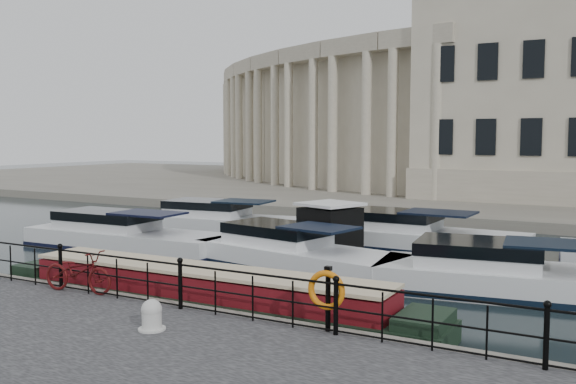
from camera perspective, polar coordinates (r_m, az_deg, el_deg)
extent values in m
plane|color=black|center=(17.35, -4.76, -10.36)|extent=(160.00, 160.00, 0.00)
cube|color=#6B665B|center=(53.85, 19.16, 0.10)|extent=(120.00, 42.00, 0.55)
cylinder|color=black|center=(18.05, -19.55, -6.43)|extent=(0.10, 0.10, 1.10)
sphere|color=black|center=(17.95, -19.61, -4.55)|extent=(0.14, 0.14, 0.14)
cylinder|color=black|center=(15.32, -9.55, -8.22)|extent=(0.10, 0.10, 1.10)
sphere|color=black|center=(15.20, -9.58, -6.02)|extent=(0.14, 0.14, 0.14)
cylinder|color=black|center=(13.25, 4.28, -10.26)|extent=(0.10, 0.10, 1.10)
sphere|color=black|center=(13.11, 4.29, -7.73)|extent=(0.14, 0.14, 0.14)
cylinder|color=black|center=(12.19, 21.98, -11.98)|extent=(0.10, 0.10, 1.10)
sphere|color=black|center=(12.03, 22.07, -9.24)|extent=(0.14, 0.14, 0.14)
cylinder|color=black|center=(15.22, -9.58, -6.39)|extent=(24.00, 0.05, 0.05)
cylinder|color=black|center=(15.32, -9.55, -8.22)|extent=(24.00, 0.04, 0.04)
cylinder|color=black|center=(15.44, -9.52, -9.92)|extent=(24.00, 0.04, 0.04)
cube|color=#ADA38C|center=(44.74, 12.85, 6.72)|extent=(5.73, 4.06, 11.00)
cube|color=#9E937F|center=(43.45, 11.67, 13.29)|extent=(5.62, 2.73, 1.20)
cylinder|color=#ADA38C|center=(41.68, 13.10, 6.03)|extent=(0.70, 0.70, 9.80)
cylinder|color=#ADA38C|center=(43.36, 9.27, 6.04)|extent=(0.70, 0.70, 9.80)
cube|color=#ADA38C|center=(47.71, 7.59, 6.68)|extent=(5.90, 4.56, 11.00)
cube|color=#9E937F|center=(46.64, 6.00, 12.78)|extent=(5.62, 3.30, 1.20)
cylinder|color=#ADA38C|center=(44.68, 6.99, 6.04)|extent=(0.70, 0.70, 9.80)
cylinder|color=#ADA38C|center=(46.93, 3.98, 6.01)|extent=(0.70, 0.70, 9.80)
cube|color=#ADA38C|center=(51.46, 3.47, 6.59)|extent=(5.99, 4.99, 11.00)
cube|color=#9E937F|center=(50.64, 1.67, 12.18)|extent=(5.55, 3.83, 1.20)
cylinder|color=#ADA38C|center=(48.58, 2.25, 5.98)|extent=(0.70, 0.70, 9.80)
cylinder|color=#ADA38C|center=(51.25, 0.05, 5.93)|extent=(0.70, 0.70, 9.80)
cube|color=#ADA38C|center=(55.79, 0.45, 6.47)|extent=(5.99, 5.36, 11.00)
cube|color=#9E937F|center=(55.23, -1.41, 11.58)|extent=(5.40, 4.29, 1.20)
cylinder|color=#ADA38C|center=(53.14, -1.17, 5.89)|extent=(0.70, 0.70, 9.80)
cylinder|color=#ADA38C|center=(56.10, -2.67, 5.84)|extent=(0.70, 0.70, 9.80)
cube|color=#ADA38C|center=(60.51, -1.59, 6.35)|extent=(5.91, 5.64, 11.00)
cube|color=#9E937F|center=(60.21, -3.43, 11.02)|extent=(5.16, 4.70, 1.20)
cylinder|color=#ADA38C|center=(58.14, -3.46, 5.81)|extent=(0.70, 0.70, 9.80)
cylinder|color=#ADA38C|center=(61.28, -4.38, 5.76)|extent=(0.70, 0.70, 9.80)
cube|color=#ADA38C|center=(65.49, -2.81, 6.24)|extent=(5.74, 5.85, 11.00)
cube|color=#9E937F|center=(65.44, -4.58, 10.53)|extent=(4.86, 5.04, 1.20)
cylinder|color=#ADA38C|center=(63.42, -4.82, 5.73)|extent=(0.70, 0.70, 9.80)
cylinder|color=#ADA38C|center=(66.66, -5.26, 5.68)|extent=(0.70, 0.70, 9.80)
cube|color=#ADA38C|center=(70.61, -3.37, 6.14)|extent=(5.49, 5.97, 11.00)
cube|color=#9E937F|center=(70.78, -5.03, 10.10)|extent=(4.48, 5.30, 1.20)
cylinder|color=#ADA38C|center=(68.84, -5.43, 5.66)|extent=(0.70, 0.70, 9.80)
cylinder|color=#ADA38C|center=(72.12, -5.50, 5.62)|extent=(0.70, 0.70, 9.80)
cube|color=#ADA38C|center=(75.76, -3.38, 6.06)|extent=(5.16, 6.00, 11.00)
cube|color=#9E937F|center=(76.16, -4.92, 9.74)|extent=(4.04, 5.49, 1.20)
cylinder|color=#ADA38C|center=(74.31, -5.44, 5.60)|extent=(0.70, 0.70, 9.80)
cylinder|color=#ADA38C|center=(77.58, -5.21, 5.58)|extent=(0.70, 0.70, 9.80)
cube|color=#ADA38C|center=(80.88, -2.94, 5.99)|extent=(4.76, 5.95, 11.00)
cube|color=#9E937F|center=(81.48, -4.37, 9.43)|extent=(3.54, 5.60, 1.20)
cylinder|color=#ADA38C|center=(79.74, -4.97, 5.56)|extent=(0.70, 0.70, 9.80)
cylinder|color=#ADA38C|center=(82.96, -4.51, 5.54)|extent=(0.70, 0.70, 9.80)
imported|color=#4D0D0E|center=(17.53, -18.16, -6.73)|extent=(2.17, 0.96, 1.10)
cylinder|color=beige|center=(13.92, -12.02, -11.04)|extent=(0.41, 0.41, 0.43)
sphere|color=beige|center=(13.86, -12.03, -10.18)|extent=(0.43, 0.43, 0.43)
cylinder|color=beige|center=(13.97, -12.00, -11.81)|extent=(0.58, 0.58, 0.04)
cylinder|color=black|center=(13.46, 3.58, -9.54)|extent=(0.11, 0.11, 1.32)
cube|color=black|center=(13.31, 3.59, -6.79)|extent=(0.13, 0.13, 0.09)
torus|color=orange|center=(13.34, 3.43, -8.70)|extent=(0.83, 0.13, 0.83)
cube|color=black|center=(17.11, -7.65, -10.25)|extent=(13.04, 1.94, 0.78)
cube|color=maroon|center=(16.95, -7.68, -8.13)|extent=(10.43, 1.64, 0.61)
cube|color=beige|center=(16.87, -7.69, -6.81)|extent=(10.43, 1.69, 0.09)
cube|color=#6B665B|center=(24.38, 3.74, -5.75)|extent=(3.28, 3.00, 0.23)
cube|color=black|center=(24.21, 3.75, -3.31)|extent=(2.28, 2.28, 1.62)
cube|color=white|center=(24.09, 3.76, -1.07)|extent=(2.51, 2.51, 0.11)
cube|color=silver|center=(26.79, -14.07, -4.60)|extent=(8.96, 2.94, 1.20)
cube|color=black|center=(26.80, -14.07, -4.77)|extent=(9.05, 2.96, 0.18)
cube|color=silver|center=(27.37, -15.78, -2.63)|extent=(4.07, 2.29, 0.90)
cube|color=black|center=(25.91, -12.37, -1.87)|extent=(2.72, 1.93, 0.08)
cube|color=white|center=(22.19, 0.85, -6.42)|extent=(8.02, 3.93, 1.20)
cube|color=black|center=(22.20, 0.85, -6.62)|extent=(8.10, 3.97, 0.18)
cube|color=white|center=(22.62, -0.97, -4.01)|extent=(3.78, 2.70, 0.90)
cube|color=black|center=(21.40, 2.77, -3.18)|extent=(2.59, 2.19, 0.08)
cube|color=silver|center=(19.86, 19.25, -8.05)|extent=(8.00, 3.86, 1.20)
cube|color=black|center=(19.88, 19.25, -8.28)|extent=(8.08, 3.90, 0.18)
cube|color=silver|center=(19.74, 16.64, -5.54)|extent=(3.74, 2.78, 0.90)
cube|color=black|center=(19.60, 22.07, -4.29)|extent=(2.56, 2.28, 0.08)
cube|color=silver|center=(30.62, -5.57, -3.28)|extent=(8.46, 3.61, 1.20)
cube|color=black|center=(30.63, -5.57, -3.43)|extent=(8.54, 3.65, 0.18)
cube|color=silver|center=(30.99, -7.19, -1.62)|extent=(3.92, 2.63, 0.90)
cube|color=black|center=(30.00, -3.94, -0.85)|extent=(2.66, 2.17, 0.08)
cube|color=silver|center=(26.74, 10.95, -4.56)|extent=(9.12, 3.12, 1.20)
cube|color=black|center=(26.75, 10.94, -4.72)|extent=(9.21, 3.15, 0.18)
cube|color=silver|center=(26.99, 8.80, -2.61)|extent=(4.12, 2.50, 0.90)
cube|color=black|center=(26.21, 13.24, -1.81)|extent=(2.76, 2.12, 0.08)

